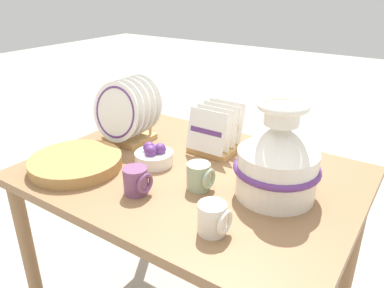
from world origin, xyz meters
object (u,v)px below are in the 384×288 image
object	(u,v)px
dish_rack_round_plates	(126,114)
fruit_bowl	(154,156)
dish_rack_square_plates	(216,136)
mug_plum_glaze	(137,181)
mug_cream_glaze	(213,219)
ceramic_vase	(278,159)
wicker_charger_stack	(76,163)
mug_sage_glaze	(200,176)

from	to	relation	value
dish_rack_round_plates	fruit_bowl	size ratio (longest dim) A/B	1.86
dish_rack_square_plates	mug_plum_glaze	world-z (taller)	dish_rack_square_plates
mug_cream_glaze	mug_plum_glaze	bearing A→B (deg)	172.81
ceramic_vase	fruit_bowl	bearing A→B (deg)	-174.40
dish_rack_square_plates	mug_plum_glaze	size ratio (longest dim) A/B	2.10
dish_rack_square_plates	fruit_bowl	distance (m)	0.28
mug_cream_glaze	wicker_charger_stack	bearing A→B (deg)	175.69
dish_rack_square_plates	wicker_charger_stack	size ratio (longest dim) A/B	0.56
dish_rack_square_plates	mug_cream_glaze	xyz separation A→B (m)	(0.28, -0.48, -0.02)
ceramic_vase	mug_plum_glaze	size ratio (longest dim) A/B	3.50
wicker_charger_stack	fruit_bowl	size ratio (longest dim) A/B	2.33
ceramic_vase	dish_rack_round_plates	distance (m)	0.72
dish_rack_round_plates	dish_rack_square_plates	xyz separation A→B (m)	(0.37, 0.13, -0.06)
dish_rack_round_plates	mug_plum_glaze	bearing A→B (deg)	-43.33
ceramic_vase	fruit_bowl	distance (m)	0.49
mug_plum_glaze	fruit_bowl	xyz separation A→B (m)	(-0.09, 0.20, -0.01)
dish_rack_round_plates	wicker_charger_stack	xyz separation A→B (m)	(0.02, -0.31, -0.10)
fruit_bowl	dish_rack_square_plates	bearing A→B (deg)	61.62
mug_cream_glaze	mug_sage_glaze	world-z (taller)	same
dish_rack_round_plates	fruit_bowl	distance (m)	0.28
mug_sage_glaze	fruit_bowl	size ratio (longest dim) A/B	0.62
dish_rack_round_plates	wicker_charger_stack	bearing A→B (deg)	-86.47
wicker_charger_stack	mug_sage_glaze	xyz separation A→B (m)	(0.47, 0.13, 0.02)
dish_rack_square_plates	fruit_bowl	size ratio (longest dim) A/B	1.31
mug_plum_glaze	mug_cream_glaze	distance (m)	0.32
dish_rack_round_plates	ceramic_vase	bearing A→B (deg)	-5.32
mug_cream_glaze	mug_sage_glaze	size ratio (longest dim) A/B	1.00
ceramic_vase	mug_plum_glaze	xyz separation A→B (m)	(-0.38, -0.25, -0.09)
dish_rack_round_plates	dish_rack_square_plates	size ratio (longest dim) A/B	1.42
mug_plum_glaze	fruit_bowl	size ratio (longest dim) A/B	0.62
wicker_charger_stack	mug_plum_glaze	xyz separation A→B (m)	(0.31, -0.01, 0.02)
dish_rack_round_plates	mug_plum_glaze	world-z (taller)	dish_rack_round_plates
ceramic_vase	dish_rack_round_plates	bearing A→B (deg)	174.68
wicker_charger_stack	mug_plum_glaze	distance (m)	0.31
ceramic_vase	dish_rack_round_plates	size ratio (longest dim) A/B	1.17
dish_rack_square_plates	ceramic_vase	bearing A→B (deg)	-29.70
ceramic_vase	mug_plum_glaze	distance (m)	0.46
dish_rack_square_plates	mug_sage_glaze	bearing A→B (deg)	-68.82
dish_rack_square_plates	fruit_bowl	bearing A→B (deg)	-118.38
dish_rack_round_plates	mug_sage_glaze	size ratio (longest dim) A/B	2.99
dish_rack_round_plates	fruit_bowl	world-z (taller)	dish_rack_round_plates
mug_cream_glaze	fruit_bowl	world-z (taller)	mug_cream_glaze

